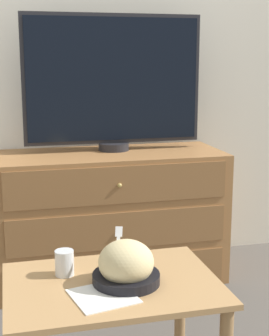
% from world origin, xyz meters
% --- Properties ---
extents(ground_plane, '(12.00, 12.00, 0.00)m').
position_xyz_m(ground_plane, '(0.00, 0.00, 0.00)').
color(ground_plane, '#56514C').
extents(wall_back, '(12.00, 0.05, 2.60)m').
position_xyz_m(wall_back, '(0.00, 0.03, 1.30)').
color(wall_back, silver).
rests_on(wall_back, ground_plane).
extents(dresser, '(1.26, 0.52, 0.73)m').
position_xyz_m(dresser, '(0.15, -0.28, 0.36)').
color(dresser, '#9E6B3D').
rests_on(dresser, ground_plane).
extents(tv, '(0.99, 0.17, 0.74)m').
position_xyz_m(tv, '(0.19, -0.20, 1.11)').
color(tv, '#232328').
rests_on(tv, dresser).
extents(coffee_table, '(0.72, 0.51, 0.50)m').
position_xyz_m(coffee_table, '(-0.07, -1.42, 0.40)').
color(coffee_table, tan).
rests_on(coffee_table, ground_plane).
extents(takeout_bowl, '(0.23, 0.23, 0.18)m').
position_xyz_m(takeout_bowl, '(-0.03, -1.44, 0.56)').
color(takeout_bowl, black).
rests_on(takeout_bowl, coffee_table).
extents(drink_cup, '(0.07, 0.07, 0.09)m').
position_xyz_m(drink_cup, '(-0.22, -1.32, 0.54)').
color(drink_cup, '#9E6638').
rests_on(drink_cup, coffee_table).
extents(napkin, '(0.22, 0.22, 0.00)m').
position_xyz_m(napkin, '(-0.12, -1.52, 0.50)').
color(napkin, white).
rests_on(napkin, coffee_table).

